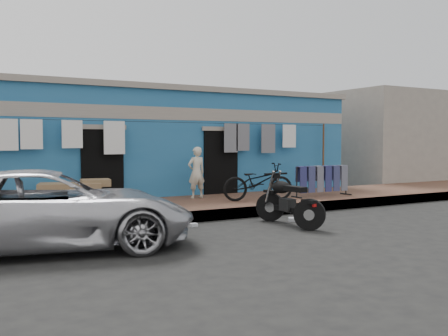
% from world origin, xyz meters
% --- Properties ---
extents(ground, '(80.00, 80.00, 0.00)m').
position_xyz_m(ground, '(0.00, 0.00, 0.00)').
color(ground, black).
rests_on(ground, ground).
extents(sidewalk, '(28.00, 3.00, 0.25)m').
position_xyz_m(sidewalk, '(0.00, 3.00, 0.12)').
color(sidewalk, brown).
rests_on(sidewalk, ground).
extents(curb, '(28.00, 0.10, 0.25)m').
position_xyz_m(curb, '(0.00, 1.55, 0.12)').
color(curb, gray).
rests_on(curb, ground).
extents(building, '(12.20, 5.20, 3.36)m').
position_xyz_m(building, '(-0.00, 6.99, 1.69)').
color(building, '#225E91').
rests_on(building, ground).
extents(neighbor_right, '(6.00, 5.00, 3.80)m').
position_xyz_m(neighbor_right, '(11.00, 7.00, 1.90)').
color(neighbor_right, '#9E9384').
rests_on(neighbor_right, ground).
extents(clothesline, '(10.06, 0.06, 2.10)m').
position_xyz_m(clothesline, '(-0.40, 4.25, 1.80)').
color(clothesline, brown).
rests_on(clothesline, sidewalk).
extents(car, '(5.17, 3.11, 1.36)m').
position_xyz_m(car, '(-4.30, 0.24, 0.68)').
color(car, silver).
rests_on(car, ground).
extents(seated_person, '(0.51, 0.36, 1.38)m').
position_xyz_m(seated_person, '(0.17, 3.80, 0.94)').
color(seated_person, beige).
rests_on(seated_person, sidewalk).
extents(bicycle, '(1.94, 1.12, 1.19)m').
position_xyz_m(bicycle, '(1.28, 2.47, 0.84)').
color(bicycle, black).
rests_on(bicycle, sidewalk).
extents(motorcycle, '(0.64, 1.70, 1.09)m').
position_xyz_m(motorcycle, '(0.55, 0.18, 0.55)').
color(motorcycle, black).
rests_on(motorcycle, ground).
extents(charpoy, '(2.25, 1.80, 0.61)m').
position_xyz_m(charpoy, '(-3.02, 3.59, 0.55)').
color(charpoy, brown).
rests_on(charpoy, sidewalk).
extents(jeans_rack, '(1.85, 0.47, 0.88)m').
position_xyz_m(jeans_rack, '(3.44, 2.49, 0.69)').
color(jeans_rack, black).
rests_on(jeans_rack, sidewalk).
extents(litter_a, '(0.17, 0.13, 0.07)m').
position_xyz_m(litter_a, '(-1.27, 1.06, 0.03)').
color(litter_a, silver).
rests_on(litter_a, ground).
extents(litter_b, '(0.21, 0.21, 0.08)m').
position_xyz_m(litter_b, '(0.74, 1.17, 0.04)').
color(litter_b, silver).
rests_on(litter_b, ground).
extents(litter_c, '(0.24, 0.25, 0.08)m').
position_xyz_m(litter_c, '(0.95, 0.59, 0.04)').
color(litter_c, silver).
rests_on(litter_c, ground).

